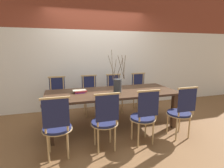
# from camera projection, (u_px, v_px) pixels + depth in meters

# --- Properties ---
(ground_plane) EXTENTS (16.00, 16.00, 0.00)m
(ground_plane) POSITION_uv_depth(u_px,v_px,m) (112.00, 126.00, 3.56)
(ground_plane) COLOR brown
(wall_rear) EXTENTS (12.00, 0.06, 3.20)m
(wall_rear) POSITION_uv_depth(u_px,v_px,m) (97.00, 47.00, 4.49)
(wall_rear) COLOR white
(wall_rear) RESTS_ON ground_plane
(dining_table) EXTENTS (2.53, 1.01, 0.72)m
(dining_table) POSITION_uv_depth(u_px,v_px,m) (112.00, 96.00, 3.44)
(dining_table) COLOR #422B1C
(dining_table) RESTS_ON ground_plane
(chair_near_leftend) EXTENTS (0.42, 0.42, 0.93)m
(chair_near_leftend) POSITION_uv_depth(u_px,v_px,m) (57.00, 125.00, 2.43)
(chair_near_leftend) COLOR #1E234C
(chair_near_leftend) RESTS_ON ground_plane
(chair_near_left) EXTENTS (0.42, 0.42, 0.93)m
(chair_near_left) POSITION_uv_depth(u_px,v_px,m) (105.00, 120.00, 2.62)
(chair_near_left) COLOR #1E234C
(chair_near_left) RESTS_ON ground_plane
(chair_near_center) EXTENTS (0.42, 0.42, 0.93)m
(chair_near_center) POSITION_uv_depth(u_px,v_px,m) (144.00, 115.00, 2.81)
(chair_near_center) COLOR #1E234C
(chair_near_center) RESTS_ON ground_plane
(chair_near_right) EXTENTS (0.42, 0.42, 0.93)m
(chair_near_right) POSITION_uv_depth(u_px,v_px,m) (181.00, 111.00, 3.01)
(chair_near_right) COLOR #1E234C
(chair_near_right) RESTS_ON ground_plane
(chair_far_leftend) EXTENTS (0.42, 0.42, 0.93)m
(chair_far_leftend) POSITION_uv_depth(u_px,v_px,m) (58.00, 96.00, 3.92)
(chair_far_leftend) COLOR #1E234C
(chair_far_leftend) RESTS_ON ground_plane
(chair_far_left) EXTENTS (0.42, 0.42, 0.93)m
(chair_far_left) POSITION_uv_depth(u_px,v_px,m) (90.00, 94.00, 4.13)
(chair_far_left) COLOR #1E234C
(chair_far_left) RESTS_ON ground_plane
(chair_far_center) EXTENTS (0.42, 0.42, 0.93)m
(chair_far_center) POSITION_uv_depth(u_px,v_px,m) (115.00, 92.00, 4.30)
(chair_far_center) COLOR #1E234C
(chair_far_center) RESTS_ON ground_plane
(chair_far_right) EXTENTS (0.42, 0.42, 0.93)m
(chair_far_right) POSITION_uv_depth(u_px,v_px,m) (140.00, 90.00, 4.49)
(chair_far_right) COLOR #1E234C
(chair_far_right) RESTS_ON ground_plane
(vase_centerpiece) EXTENTS (0.32, 0.29, 0.81)m
(vase_centerpiece) POSITION_uv_depth(u_px,v_px,m) (118.00, 85.00, 3.35)
(vase_centerpiece) COLOR #33383D
(vase_centerpiece) RESTS_ON dining_table
(book_stack) EXTENTS (0.27, 0.21, 0.05)m
(book_stack) POSITION_uv_depth(u_px,v_px,m) (80.00, 91.00, 3.33)
(book_stack) COLOR #842D8C
(book_stack) RESTS_ON dining_table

